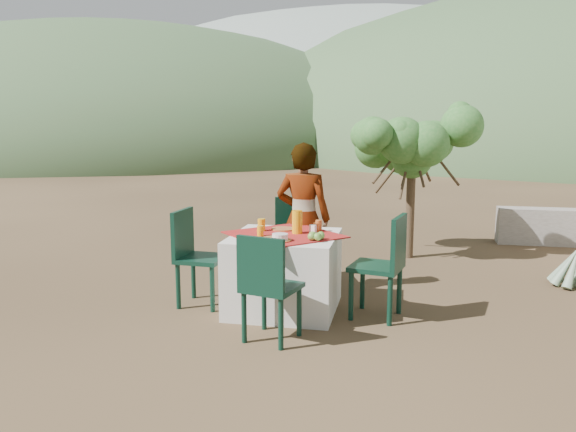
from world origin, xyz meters
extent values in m
plane|color=#312216|center=(0.00, 0.00, 0.00)|extent=(160.00, 160.00, 0.00)
cube|color=silver|center=(-0.26, -0.38, 0.38)|extent=(1.02, 1.02, 0.75)
cube|color=maroon|center=(-0.26, -0.38, 0.76)|extent=(1.30, 1.30, 0.01)
cylinder|color=black|center=(-0.44, 0.33, 0.24)|extent=(0.05, 0.05, 0.49)
cylinder|color=black|center=(-0.09, 0.45, 0.24)|extent=(0.05, 0.05, 0.49)
cylinder|color=black|center=(-0.56, 0.68, 0.24)|extent=(0.05, 0.05, 0.49)
cylinder|color=black|center=(-0.21, 0.80, 0.24)|extent=(0.05, 0.05, 0.49)
cube|color=black|center=(-0.32, 0.57, 0.49)|extent=(0.57, 0.57, 0.04)
cube|color=black|center=(-0.39, 0.76, 0.74)|extent=(0.44, 0.19, 0.47)
cylinder|color=black|center=(0.01, -1.05, 0.23)|extent=(0.04, 0.04, 0.46)
cylinder|color=black|center=(-0.32, -0.96, 0.23)|extent=(0.04, 0.04, 0.46)
cylinder|color=black|center=(-0.08, -1.38, 0.23)|extent=(0.04, 0.04, 0.46)
cylinder|color=black|center=(-0.41, -1.29, 0.23)|extent=(0.04, 0.04, 0.46)
cube|color=black|center=(-0.20, -1.17, 0.46)|extent=(0.52, 0.52, 0.04)
cube|color=black|center=(-0.25, -1.36, 0.70)|extent=(0.42, 0.15, 0.45)
cylinder|color=black|center=(-0.94, -0.60, 0.24)|extent=(0.05, 0.05, 0.48)
cylinder|color=black|center=(-0.92, -0.24, 0.24)|extent=(0.05, 0.05, 0.48)
cylinder|color=black|center=(-1.30, -0.59, 0.24)|extent=(0.05, 0.05, 0.48)
cylinder|color=black|center=(-1.28, -0.22, 0.24)|extent=(0.05, 0.05, 0.48)
cube|color=black|center=(-1.11, -0.41, 0.48)|extent=(0.47, 0.47, 0.04)
cube|color=black|center=(-1.31, -0.40, 0.74)|extent=(0.07, 0.45, 0.47)
cylinder|color=black|center=(0.49, -0.20, 0.24)|extent=(0.05, 0.05, 0.49)
cylinder|color=black|center=(0.41, -0.56, 0.24)|extent=(0.05, 0.05, 0.49)
cylinder|color=black|center=(0.85, -0.28, 0.24)|extent=(0.05, 0.05, 0.49)
cylinder|color=black|center=(0.78, -0.64, 0.24)|extent=(0.05, 0.05, 0.49)
cube|color=black|center=(0.63, -0.42, 0.49)|extent=(0.54, 0.54, 0.04)
cube|color=black|center=(0.84, -0.46, 0.75)|extent=(0.14, 0.46, 0.48)
imported|color=#8C6651|center=(-0.19, 0.26, 0.82)|extent=(0.62, 0.43, 1.63)
cylinder|color=#4F3C27|center=(0.96, 2.10, 0.69)|extent=(0.12, 0.12, 1.37)
sphere|color=#286625|center=(0.96, 2.10, 1.37)|extent=(0.59, 0.59, 0.59)
sphere|color=#286625|center=(1.50, 2.10, 1.52)|extent=(0.55, 0.55, 0.55)
sphere|color=#286625|center=(0.47, 2.20, 1.47)|extent=(0.51, 0.51, 0.51)
sphere|color=#286625|center=(1.06, 2.64, 1.57)|extent=(0.53, 0.53, 0.53)
sphere|color=#286625|center=(1.01, 1.61, 1.42)|extent=(0.47, 0.47, 0.47)
cone|color=gray|center=(2.84, 1.22, 0.24)|extent=(0.13, 0.36, 0.50)
cone|color=gray|center=(2.76, 1.20, 0.24)|extent=(0.26, 0.33, 0.52)
cone|color=gray|center=(2.71, 1.13, 0.24)|extent=(0.36, 0.21, 0.51)
cone|color=gray|center=(2.70, 1.05, 0.24)|extent=(0.36, 0.19, 0.51)
cone|color=gray|center=(2.75, 0.98, 0.24)|extent=(0.28, 0.32, 0.52)
ellipsoid|color=#35552F|center=(-18.00, 30.00, 0.00)|extent=(40.00, 40.00, 16.00)
ellipsoid|color=#35552F|center=(12.00, 36.00, 0.00)|extent=(48.00, 48.00, 20.00)
ellipsoid|color=gray|center=(-4.00, 52.00, 0.00)|extent=(60.00, 60.00, 24.00)
cylinder|color=brown|center=(-0.32, -0.15, 0.77)|extent=(0.24, 0.24, 0.01)
cylinder|color=brown|center=(-0.30, -0.65, 0.77)|extent=(0.25, 0.25, 0.01)
cylinder|color=#F7A60F|center=(-0.52, -0.26, 0.82)|extent=(0.08, 0.08, 0.12)
cylinder|color=#F7A60F|center=(-0.47, -0.53, 0.81)|extent=(0.06, 0.06, 0.10)
cylinder|color=#F7A60F|center=(-0.15, -0.31, 0.88)|extent=(0.10, 0.10, 0.23)
cylinder|color=brown|center=(-0.23, -0.70, 0.77)|extent=(0.21, 0.21, 0.01)
cylinder|color=white|center=(-0.23, -0.70, 0.80)|extent=(0.15, 0.15, 0.05)
cylinder|color=#C95D23|center=(0.02, -0.20, 0.81)|extent=(0.06, 0.06, 0.09)
cylinder|color=#C95D23|center=(0.04, -0.12, 0.81)|extent=(0.07, 0.07, 0.11)
cube|color=white|center=(0.00, -0.28, 0.80)|extent=(0.07, 0.06, 0.08)
sphere|color=#669837|center=(0.05, -0.57, 0.80)|extent=(0.08, 0.08, 0.08)
sphere|color=#669837|center=(0.12, -0.56, 0.80)|extent=(0.08, 0.08, 0.08)
sphere|color=#669837|center=(0.10, -0.63, 0.80)|extent=(0.08, 0.08, 0.08)
sphere|color=#669837|center=(0.05, -0.63, 0.80)|extent=(0.08, 0.08, 0.08)
camera|label=1|loc=(0.86, -5.63, 1.83)|focal=35.00mm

